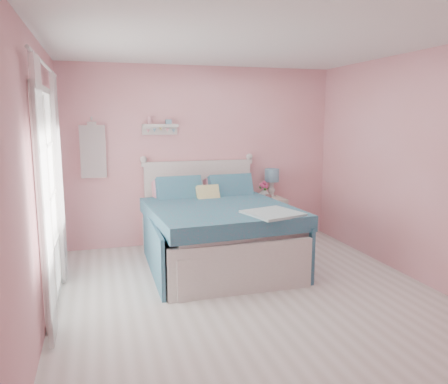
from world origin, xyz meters
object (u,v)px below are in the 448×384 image
nightstand (269,219)px  vase (264,193)px  teacup (268,197)px  bed (216,232)px  table_lamp (272,177)px

nightstand → vase: vase is taller
vase → teacup: size_ratio=1.75×
teacup → vase: bearing=99.4°
bed → nightstand: bed is taller
nightstand → vase: (-0.08, 0.01, 0.41)m
nightstand → vase: 0.41m
bed → table_lamp: bearing=35.1°
nightstand → table_lamp: bearing=51.1°
nightstand → teacup: (-0.06, -0.12, 0.36)m
bed → nightstand: size_ratio=3.33×
table_lamp → nightstand: bearing=-128.9°
nightstand → table_lamp: table_lamp is taller
vase → teacup: (0.02, -0.13, -0.04)m
nightstand → teacup: size_ratio=7.03×
table_lamp → teacup: (-0.14, -0.21, -0.26)m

